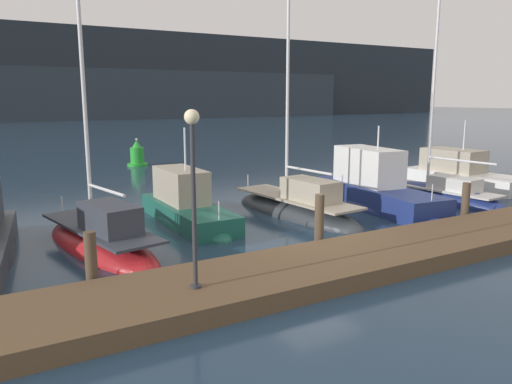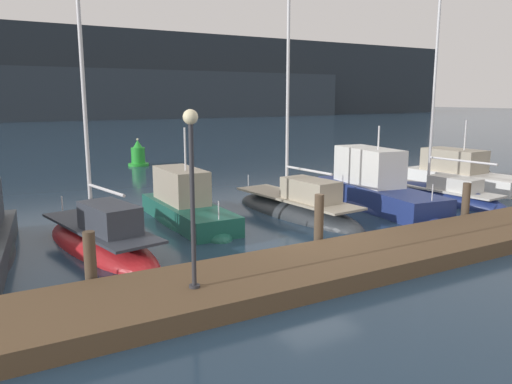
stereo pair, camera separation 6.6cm
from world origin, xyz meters
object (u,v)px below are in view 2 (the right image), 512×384
object	(u,v)px
sailboat_berth_3	(101,243)
sailboat_berth_5	(297,210)
motorboat_berth_6	(376,197)
motorboat_berth_8	(462,180)
channel_buoy	(138,156)
dock_lamppost	(192,170)
sailboat_berth_7	(438,198)
motorboat_berth_4	(187,213)
rowboat_adrift	(480,175)

from	to	relation	value
sailboat_berth_3	sailboat_berth_5	world-z (taller)	sailboat_berth_5
sailboat_berth_3	sailboat_berth_5	bearing A→B (deg)	5.70
motorboat_berth_6	motorboat_berth_8	size ratio (longest dim) A/B	1.10
channel_buoy	dock_lamppost	distance (m)	24.29
motorboat_berth_6	dock_lamppost	xyz separation A→B (m)	(-10.63, -5.70, 2.61)
dock_lamppost	sailboat_berth_7	bearing A→B (deg)	20.75
sailboat_berth_5	motorboat_berth_8	bearing A→B (deg)	5.31
sailboat_berth_3	dock_lamppost	size ratio (longest dim) A/B	2.59
motorboat_berth_4	rowboat_adrift	world-z (taller)	motorboat_berth_4
motorboat_berth_6	motorboat_berth_8	world-z (taller)	motorboat_berth_8
sailboat_berth_3	motorboat_berth_4	distance (m)	4.03
sailboat_berth_3	sailboat_berth_7	xyz separation A→B (m)	(14.80, -0.05, -0.08)
motorboat_berth_8	channel_buoy	bearing A→B (deg)	126.63
dock_lamppost	motorboat_berth_4	bearing A→B (deg)	69.27
motorboat_berth_4	sailboat_berth_5	world-z (taller)	sailboat_berth_5
motorboat_berth_6	sailboat_berth_7	world-z (taller)	sailboat_berth_7
motorboat_berth_4	channel_buoy	xyz separation A→B (m)	(3.03, 16.22, 0.36)
sailboat_berth_5	motorboat_berth_6	world-z (taller)	sailboat_berth_5
sailboat_berth_3	sailboat_berth_7	bearing A→B (deg)	-0.19
motorboat_berth_6	rowboat_adrift	world-z (taller)	motorboat_berth_6
sailboat_berth_5	rowboat_adrift	bearing A→B (deg)	11.60
motorboat_berth_4	channel_buoy	distance (m)	16.50
dock_lamppost	motorboat_berth_8	bearing A→B (deg)	21.74
motorboat_berth_4	sailboat_berth_7	size ratio (longest dim) A/B	0.67
motorboat_berth_6	motorboat_berth_8	distance (m)	7.43
sailboat_berth_7	dock_lamppost	world-z (taller)	sailboat_berth_7
motorboat_berth_4	rowboat_adrift	size ratio (longest dim) A/B	2.04
motorboat_berth_4	sailboat_berth_5	bearing A→B (deg)	-15.26
motorboat_berth_4	sailboat_berth_3	bearing A→B (deg)	-151.85
dock_lamppost	rowboat_adrift	xyz separation A→B (m)	(22.33, 9.29, -3.03)
sailboat_berth_5	channel_buoy	world-z (taller)	sailboat_berth_5
sailboat_berth_7	motorboat_berth_8	distance (m)	4.34
sailboat_berth_5	motorboat_berth_8	size ratio (longest dim) A/B	1.64
sailboat_berth_3	motorboat_berth_8	distance (m)	18.81
sailboat_berth_3	channel_buoy	bearing A→B (deg)	70.02
sailboat_berth_7	rowboat_adrift	bearing A→B (deg)	25.56
channel_buoy	dock_lamppost	world-z (taller)	dock_lamppost
sailboat_berth_5	channel_buoy	distance (m)	17.39
sailboat_berth_3	dock_lamppost	xyz separation A→B (m)	(0.81, -5.35, 2.85)
sailboat_berth_3	dock_lamppost	world-z (taller)	sailboat_berth_3
sailboat_berth_5	dock_lamppost	world-z (taller)	sailboat_berth_5
sailboat_berth_5	motorboat_berth_8	world-z (taller)	sailboat_berth_5
motorboat_berth_6	sailboat_berth_7	xyz separation A→B (m)	(3.36, -0.40, -0.32)
motorboat_berth_4	motorboat_berth_6	world-z (taller)	motorboat_berth_4
dock_lamppost	sailboat_berth_5	bearing A→B (deg)	41.59
sailboat_berth_5	sailboat_berth_7	size ratio (longest dim) A/B	1.21
motorboat_berth_6	channel_buoy	xyz separation A→B (m)	(-4.85, 17.77, 0.25)
motorboat_berth_6	channel_buoy	bearing A→B (deg)	105.27
motorboat_berth_8	dock_lamppost	world-z (taller)	dock_lamppost
motorboat_berth_4	motorboat_berth_8	xyz separation A→B (m)	(15.17, -0.11, 0.01)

